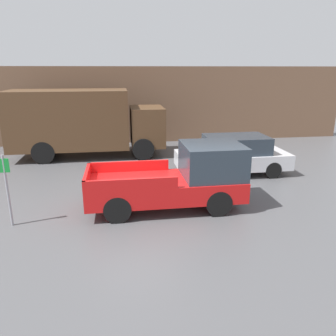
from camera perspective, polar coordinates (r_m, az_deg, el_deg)
The scene contains 6 objects.
ground_plane at distance 10.94m, azimuth -5.63°, elevation -6.88°, with size 60.00×60.00×0.00m, color #4C4C4F.
building_wall at distance 20.25m, azimuth -7.44°, elevation 10.73°, with size 28.00×0.15×4.54m.
pickup_truck at distance 10.65m, azimuth 2.12°, elevation -1.82°, with size 5.00×2.02×2.09m.
car at distance 14.43m, azimuth 11.31°, elevation 2.27°, with size 4.78×1.98×1.66m.
delivery_truck at distance 17.35m, azimuth -14.65°, elevation 7.91°, with size 7.69×2.52×3.40m.
parking_sign at distance 10.32m, azimuth -26.25°, elevation -2.91°, with size 0.30×0.07×2.13m.
Camera 1 is at (-0.43, -10.01, 4.39)m, focal length 35.00 mm.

